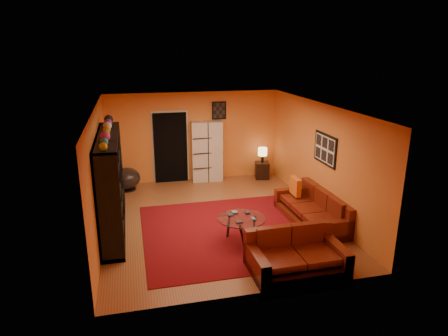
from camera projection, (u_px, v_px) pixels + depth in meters
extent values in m
plane|color=brown|center=(216.00, 219.00, 9.25)|extent=(6.00, 6.00, 0.00)
plane|color=white|center=(216.00, 107.00, 8.49)|extent=(6.00, 6.00, 0.00)
plane|color=orange|center=(194.00, 137.00, 11.66)|extent=(6.00, 0.00, 6.00)
plane|color=orange|center=(258.00, 220.00, 6.08)|extent=(6.00, 0.00, 6.00)
plane|color=orange|center=(99.00, 173.00, 8.31)|extent=(0.00, 6.00, 6.00)
plane|color=orange|center=(319.00, 158.00, 9.42)|extent=(0.00, 6.00, 6.00)
cube|color=#5A0A11|center=(228.00, 231.00, 8.62)|extent=(3.60, 3.60, 0.01)
cube|color=black|center=(171.00, 148.00, 11.55)|extent=(0.95, 0.10, 2.04)
cube|color=black|center=(325.00, 149.00, 9.05)|extent=(0.03, 1.00, 0.70)
cube|color=black|center=(219.00, 110.00, 11.59)|extent=(0.42, 0.03, 0.52)
cube|color=black|center=(111.00, 184.00, 8.43)|extent=(0.45, 3.00, 2.10)
imported|color=black|center=(114.00, 186.00, 8.51)|extent=(0.88, 0.12, 0.51)
cube|color=#53140B|center=(311.00, 215.00, 9.04)|extent=(0.96, 2.22, 0.32)
cube|color=#53140B|center=(326.00, 203.00, 9.05)|extent=(0.24, 2.20, 0.85)
cube|color=#53140B|center=(334.00, 228.00, 8.07)|extent=(0.90, 0.20, 0.62)
cube|color=#53140B|center=(292.00, 194.00, 9.93)|extent=(0.90, 0.20, 0.62)
cube|color=#53140B|center=(323.00, 213.00, 8.38)|extent=(0.70, 0.61, 0.12)
cube|color=#53140B|center=(310.00, 203.00, 8.94)|extent=(0.70, 0.61, 0.12)
cube|color=#53140B|center=(298.00, 194.00, 9.51)|extent=(0.70, 0.61, 0.12)
cube|color=#53140B|center=(296.00, 262.00, 7.08)|extent=(1.69, 1.02, 0.32)
cube|color=#53140B|center=(288.00, 238.00, 7.38)|extent=(1.68, 0.20, 0.85)
cube|color=#53140B|center=(335.00, 250.00, 7.21)|extent=(0.19, 1.01, 0.62)
cube|color=#53140B|center=(257.00, 260.00, 6.86)|extent=(0.19, 1.01, 0.62)
cube|color=#53140B|center=(316.00, 246.00, 7.03)|extent=(0.65, 0.79, 0.12)
cube|color=#53140B|center=(281.00, 250.00, 6.87)|extent=(0.65, 0.79, 0.12)
cube|color=orange|center=(296.00, 186.00, 9.52)|extent=(0.12, 0.42, 0.42)
cylinder|color=silver|center=(242.00, 218.00, 8.10)|extent=(0.98, 0.98, 0.02)
cylinder|color=black|center=(254.00, 226.00, 8.32)|extent=(0.05, 0.05, 0.47)
cylinder|color=black|center=(228.00, 226.00, 8.31)|extent=(0.05, 0.05, 0.47)
cylinder|color=black|center=(242.00, 236.00, 7.88)|extent=(0.05, 0.05, 0.47)
cube|color=silver|center=(207.00, 151.00, 11.67)|extent=(0.92, 0.48, 1.77)
cylinder|color=black|center=(127.00, 189.00, 11.12)|extent=(0.44, 0.44, 0.03)
cylinder|color=black|center=(127.00, 186.00, 11.10)|extent=(0.06, 0.06, 0.15)
ellipsoid|color=#403839|center=(126.00, 178.00, 11.03)|extent=(0.78, 0.78, 0.58)
cube|color=black|center=(262.00, 170.00, 12.04)|extent=(0.47, 0.47, 0.50)
cylinder|color=black|center=(262.00, 159.00, 11.93)|extent=(0.08, 0.08, 0.22)
cylinder|color=#FFD38C|center=(263.00, 152.00, 11.87)|extent=(0.27, 0.27, 0.23)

